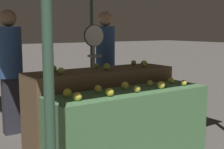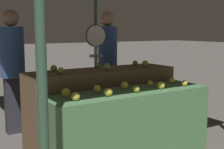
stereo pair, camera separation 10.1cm
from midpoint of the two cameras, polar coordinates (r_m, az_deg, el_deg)
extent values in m
cylinder|color=#33513D|center=(2.03, -11.33, -1.01)|extent=(0.07, 0.07, 2.33)
cylinder|color=#33513D|center=(6.63, -2.53, 5.41)|extent=(0.07, 0.07, 2.33)
cube|color=#4C7A4C|center=(3.54, 4.14, -9.50)|extent=(1.91, 0.55, 0.82)
cube|color=brown|center=(3.99, -1.06, -6.13)|extent=(1.91, 0.55, 0.99)
sphere|color=yellow|center=(2.97, -5.71, -4.01)|extent=(0.08, 0.08, 0.08)
sphere|color=gold|center=(3.14, 0.22, -3.25)|extent=(0.09, 0.09, 0.09)
sphere|color=gold|center=(3.35, 5.31, -2.67)|extent=(0.08, 0.08, 0.08)
sphere|color=yellow|center=(3.58, 9.75, -1.95)|extent=(0.09, 0.09, 0.09)
sphere|color=yellow|center=(3.82, 13.82, -1.56)|extent=(0.07, 0.07, 0.07)
sphere|color=gold|center=(3.15, -7.48, -3.31)|extent=(0.09, 0.09, 0.09)
sphere|color=yellow|center=(3.34, -1.87, -2.64)|extent=(0.08, 0.08, 0.08)
sphere|color=yellow|center=(3.52, 3.22, -2.03)|extent=(0.09, 0.09, 0.09)
sphere|color=yellow|center=(3.74, 7.78, -1.61)|extent=(0.07, 0.07, 0.07)
sphere|color=gold|center=(3.97, 11.61, -1.10)|extent=(0.07, 0.07, 0.07)
sphere|color=#8EB247|center=(3.51, -8.52, 0.68)|extent=(0.08, 0.08, 0.08)
sphere|color=#8EB247|center=(3.81, -0.13, 1.44)|extent=(0.09, 0.09, 0.09)
sphere|color=#7AA338|center=(4.16, 6.79, 1.95)|extent=(0.09, 0.09, 0.09)
sphere|color=#7AA338|center=(3.72, -9.86, 1.09)|extent=(0.08, 0.08, 0.08)
sphere|color=#84AD3D|center=(4.00, -2.04, 1.61)|extent=(0.07, 0.07, 0.07)
sphere|color=#8EB247|center=(4.33, 4.92, 2.12)|extent=(0.07, 0.07, 0.07)
cylinder|color=#99999E|center=(4.51, -2.38, -1.63)|extent=(0.04, 0.04, 1.43)
cylinder|color=black|center=(4.44, -2.40, 7.10)|extent=(0.31, 0.01, 0.31)
cylinder|color=silver|center=(4.43, -2.30, 7.10)|extent=(0.29, 0.02, 0.29)
cylinder|color=#99999E|center=(4.44, -2.28, 4.32)|extent=(0.01, 0.01, 0.14)
cylinder|color=#99999E|center=(4.45, -2.28, 3.42)|extent=(0.20, 0.20, 0.03)
cube|color=#2D2D38|center=(5.06, -0.21, -4.06)|extent=(0.25, 0.18, 0.82)
cylinder|color=#2D4C84|center=(4.95, -0.22, 4.68)|extent=(0.35, 0.35, 0.72)
sphere|color=tan|center=(4.95, -0.22, 10.17)|extent=(0.23, 0.23, 0.23)
cube|color=#2D2D38|center=(4.71, -16.81, -5.35)|extent=(0.26, 0.16, 0.82)
cylinder|color=#2D4C84|center=(4.60, -17.20, 3.94)|extent=(0.34, 0.34, 0.71)
sphere|color=#936B51|center=(4.59, -17.45, 9.80)|extent=(0.23, 0.23, 0.23)
camera|label=1|loc=(0.05, -89.21, 0.11)|focal=50.00mm
camera|label=2|loc=(0.05, 90.79, -0.11)|focal=50.00mm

